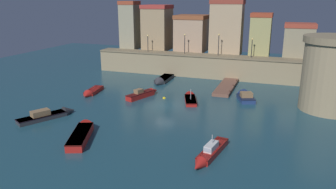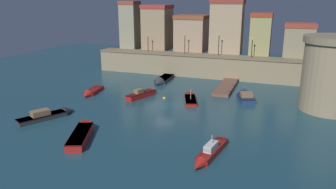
{
  "view_description": "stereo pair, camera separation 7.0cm",
  "coord_description": "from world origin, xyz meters",
  "px_view_note": "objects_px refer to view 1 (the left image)",
  "views": [
    {
      "loc": [
        14.28,
        -38.64,
        13.63
      ],
      "look_at": [
        0.0,
        1.32,
        1.11
      ],
      "focal_mm": 35.12,
      "sensor_mm": 36.0,
      "label": 1
    },
    {
      "loc": [
        14.35,
        -38.62,
        13.63
      ],
      "look_at": [
        0.0,
        1.32,
        1.11
      ],
      "focal_mm": 35.12,
      "sensor_mm": 36.0,
      "label": 2
    }
  ],
  "objects_px": {
    "moored_boat_6": "(209,154)",
    "moored_boat_4": "(190,98)",
    "moored_boat_3": "(83,132)",
    "moored_boat_7": "(245,96)",
    "moored_boat_0": "(91,92)",
    "mooring_buoy_0": "(164,98)",
    "quay_lamp_0": "(148,40)",
    "moored_boat_2": "(162,80)",
    "fortress_tower": "(334,74)",
    "moored_boat_5": "(144,94)",
    "moored_boat_1": "(50,115)",
    "quay_lamp_2": "(219,41)",
    "quay_lamp_3": "(252,45)",
    "quay_lamp_1": "(185,41)"
  },
  "relations": [
    {
      "from": "fortress_tower",
      "to": "moored_boat_3",
      "type": "xyz_separation_m",
      "value": [
        -24.66,
        -17.65,
        -4.28
      ]
    },
    {
      "from": "moored_boat_6",
      "to": "moored_boat_7",
      "type": "height_order",
      "value": "moored_boat_6"
    },
    {
      "from": "quay_lamp_0",
      "to": "quay_lamp_1",
      "type": "relative_size",
      "value": 0.89
    },
    {
      "from": "moored_boat_6",
      "to": "moored_boat_3",
      "type": "bearing_deg",
      "value": -81.58
    },
    {
      "from": "fortress_tower",
      "to": "mooring_buoy_0",
      "type": "bearing_deg",
      "value": -173.23
    },
    {
      "from": "moored_boat_2",
      "to": "fortress_tower",
      "type": "bearing_deg",
      "value": 74.19
    },
    {
      "from": "quay_lamp_0",
      "to": "moored_boat_6",
      "type": "height_order",
      "value": "quay_lamp_0"
    },
    {
      "from": "moored_boat_4",
      "to": "moored_boat_7",
      "type": "bearing_deg",
      "value": -87.77
    },
    {
      "from": "quay_lamp_0",
      "to": "moored_boat_5",
      "type": "relative_size",
      "value": 0.51
    },
    {
      "from": "mooring_buoy_0",
      "to": "moored_boat_1",
      "type": "bearing_deg",
      "value": -130.31
    },
    {
      "from": "moored_boat_6",
      "to": "fortress_tower",
      "type": "bearing_deg",
      "value": 156.99
    },
    {
      "from": "quay_lamp_1",
      "to": "quay_lamp_3",
      "type": "height_order",
      "value": "quay_lamp_1"
    },
    {
      "from": "mooring_buoy_0",
      "to": "moored_boat_0",
      "type": "bearing_deg",
      "value": -172.13
    },
    {
      "from": "fortress_tower",
      "to": "moored_boat_5",
      "type": "bearing_deg",
      "value": -173.69
    },
    {
      "from": "quay_lamp_2",
      "to": "quay_lamp_3",
      "type": "bearing_deg",
      "value": 0.0
    },
    {
      "from": "moored_boat_4",
      "to": "moored_boat_5",
      "type": "height_order",
      "value": "moored_boat_4"
    },
    {
      "from": "quay_lamp_3",
      "to": "moored_boat_0",
      "type": "bearing_deg",
      "value": -141.93
    },
    {
      "from": "moored_boat_6",
      "to": "moored_boat_4",
      "type": "bearing_deg",
      "value": -148.94
    },
    {
      "from": "moored_boat_6",
      "to": "mooring_buoy_0",
      "type": "distance_m",
      "value": 18.3
    },
    {
      "from": "moored_boat_4",
      "to": "moored_boat_5",
      "type": "bearing_deg",
      "value": 78.31
    },
    {
      "from": "fortress_tower",
      "to": "moored_boat_6",
      "type": "relative_size",
      "value": 1.39
    },
    {
      "from": "quay_lamp_2",
      "to": "mooring_buoy_0",
      "type": "height_order",
      "value": "quay_lamp_2"
    },
    {
      "from": "moored_boat_3",
      "to": "mooring_buoy_0",
      "type": "relative_size",
      "value": 15.65
    },
    {
      "from": "quay_lamp_2",
      "to": "moored_boat_6",
      "type": "xyz_separation_m",
      "value": [
        5.43,
        -30.35,
        -6.07
      ]
    },
    {
      "from": "moored_boat_0",
      "to": "mooring_buoy_0",
      "type": "height_order",
      "value": "moored_boat_0"
    },
    {
      "from": "moored_boat_4",
      "to": "moored_boat_7",
      "type": "distance_m",
      "value": 7.67
    },
    {
      "from": "moored_boat_0",
      "to": "moored_boat_1",
      "type": "relative_size",
      "value": 0.82
    },
    {
      "from": "quay_lamp_3",
      "to": "mooring_buoy_0",
      "type": "relative_size",
      "value": 6.92
    },
    {
      "from": "moored_boat_5",
      "to": "moored_boat_7",
      "type": "relative_size",
      "value": 1.28
    },
    {
      "from": "moored_boat_0",
      "to": "quay_lamp_2",
      "type": "bearing_deg",
      "value": 128.61
    },
    {
      "from": "moored_boat_0",
      "to": "mooring_buoy_0",
      "type": "bearing_deg",
      "value": 89.57
    },
    {
      "from": "quay_lamp_1",
      "to": "moored_boat_6",
      "type": "xyz_separation_m",
      "value": [
        11.54,
        -30.35,
        -5.93
      ]
    },
    {
      "from": "fortress_tower",
      "to": "moored_boat_4",
      "type": "bearing_deg",
      "value": -174.19
    },
    {
      "from": "moored_boat_3",
      "to": "moored_boat_4",
      "type": "relative_size",
      "value": 1.23
    },
    {
      "from": "fortress_tower",
      "to": "quay_lamp_0",
      "type": "height_order",
      "value": "fortress_tower"
    },
    {
      "from": "quay_lamp_0",
      "to": "moored_boat_2",
      "type": "height_order",
      "value": "quay_lamp_0"
    },
    {
      "from": "quay_lamp_2",
      "to": "quay_lamp_3",
      "type": "distance_m",
      "value": 5.64
    },
    {
      "from": "quay_lamp_0",
      "to": "moored_boat_3",
      "type": "relative_size",
      "value": 0.43
    },
    {
      "from": "moored_boat_2",
      "to": "moored_boat_3",
      "type": "bearing_deg",
      "value": -1.27
    },
    {
      "from": "quay_lamp_0",
      "to": "moored_boat_3",
      "type": "height_order",
      "value": "quay_lamp_0"
    },
    {
      "from": "quay_lamp_2",
      "to": "moored_boat_2",
      "type": "bearing_deg",
      "value": -142.13
    },
    {
      "from": "fortress_tower",
      "to": "quay_lamp_1",
      "type": "distance_m",
      "value": 26.16
    },
    {
      "from": "quay_lamp_2",
      "to": "moored_boat_5",
      "type": "bearing_deg",
      "value": -116.58
    },
    {
      "from": "moored_boat_2",
      "to": "mooring_buoy_0",
      "type": "relative_size",
      "value": 15.04
    },
    {
      "from": "quay_lamp_3",
      "to": "moored_boat_6",
      "type": "distance_m",
      "value": 30.9
    },
    {
      "from": "moored_boat_6",
      "to": "mooring_buoy_0",
      "type": "height_order",
      "value": "moored_boat_6"
    },
    {
      "from": "fortress_tower",
      "to": "moored_boat_2",
      "type": "distance_m",
      "value": 26.08
    },
    {
      "from": "quay_lamp_1",
      "to": "mooring_buoy_0",
      "type": "distance_m",
      "value": 16.34
    },
    {
      "from": "moored_boat_0",
      "to": "moored_boat_3",
      "type": "distance_m",
      "value": 15.59
    },
    {
      "from": "fortress_tower",
      "to": "mooring_buoy_0",
      "type": "xyz_separation_m",
      "value": [
        -21.34,
        -2.53,
        -4.69
      ]
    }
  ]
}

